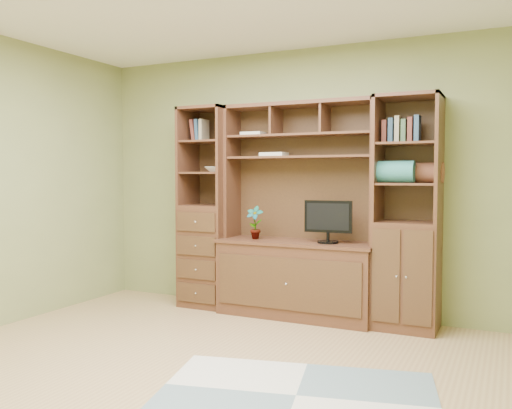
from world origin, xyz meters
The scene contains 11 objects.
room centered at (0.00, 0.00, 1.30)m, with size 4.60×4.10×2.64m.
center_hutch centered at (0.03, 1.73, 1.02)m, with size 1.54×0.53×2.05m, color #4A2919.
left_tower centered at (-0.97, 1.77, 1.02)m, with size 0.50×0.45×2.05m, color #4A2919.
right_tower centered at (1.05, 1.77, 1.02)m, with size 0.55×0.45×2.05m, color #4A2919.
rug centered at (0.71, -0.04, 0.01)m, with size 1.70×1.13×0.01m, color #9EA4A3.
monitor centered at (0.35, 1.70, 1.00)m, with size 0.44×0.20×0.54m, color black.
orchid centered at (-0.40, 1.70, 0.89)m, with size 0.17×0.12×0.33m, color #A54D37.
magazines centered at (-0.25, 1.82, 1.56)m, with size 0.24×0.18×0.04m, color beige.
bowl centered at (-0.87, 1.77, 1.42)m, with size 0.22×0.22×0.05m, color silver.
blanket_teal centered at (0.95, 1.73, 1.39)m, with size 0.33×0.19×0.19m, color #2D7772.
blanket_red centered at (1.18, 1.85, 1.38)m, with size 0.32×0.18×0.18m, color brown.
Camera 1 is at (1.89, -3.07, 1.35)m, focal length 38.00 mm.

